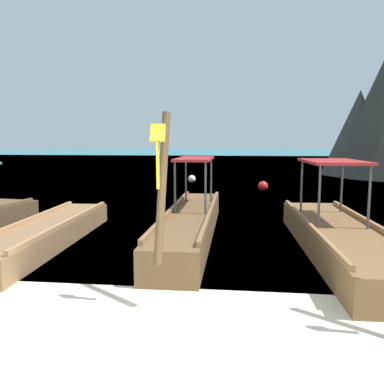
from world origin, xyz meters
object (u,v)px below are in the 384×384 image
(mooring_buoy_near, at_px, (263,186))
(longtail_boat_yellow_ribbon, at_px, (191,222))
(longtail_boat_pink_ribbon, at_px, (340,237))
(mooring_buoy_far, at_px, (192,179))
(longtail_boat_turquoise_ribbon, at_px, (47,233))

(mooring_buoy_near, bearing_deg, longtail_boat_yellow_ribbon, -103.74)
(longtail_boat_pink_ribbon, relative_size, mooring_buoy_near, 14.94)
(longtail_boat_yellow_ribbon, xyz_separation_m, mooring_buoy_far, (-1.46, 12.46, -0.15))
(mooring_buoy_near, distance_m, mooring_buoy_far, 4.93)
(longtail_boat_yellow_ribbon, xyz_separation_m, mooring_buoy_near, (2.25, 9.21, -0.13))
(longtail_boat_turquoise_ribbon, xyz_separation_m, mooring_buoy_near, (5.35, 10.28, -0.03))
(mooring_buoy_near, bearing_deg, longtail_boat_pink_ribbon, -84.67)
(longtail_boat_pink_ribbon, xyz_separation_m, mooring_buoy_near, (-0.95, 10.20, -0.11))
(longtail_boat_turquoise_ribbon, xyz_separation_m, mooring_buoy_far, (1.64, 13.53, -0.05))
(longtail_boat_yellow_ribbon, distance_m, mooring_buoy_near, 9.49)
(mooring_buoy_near, xyz_separation_m, mooring_buoy_far, (-3.71, 3.25, -0.02))
(mooring_buoy_near, relative_size, mooring_buoy_far, 1.08)
(longtail_boat_turquoise_ribbon, distance_m, mooring_buoy_near, 11.59)
(mooring_buoy_far, bearing_deg, longtail_boat_pink_ribbon, -70.89)
(longtail_boat_turquoise_ribbon, height_order, longtail_boat_yellow_ribbon, longtail_boat_yellow_ribbon)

